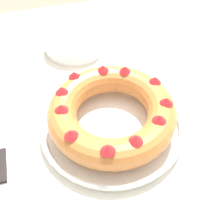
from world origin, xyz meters
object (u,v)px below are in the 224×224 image
Objects in this scene: cake_knife at (2,151)px; side_bowl at (75,43)px; bundt_cake at (112,112)px; serving_dish at (112,125)px.

cake_knife is 0.39m from side_bowl.
bundt_cake is 0.33m from side_bowl.
side_bowl is (-0.02, 0.33, -0.04)m from bundt_cake.
bundt_cake is at bearing -0.58° from cake_knife.
serving_dish is at bearing -87.14° from side_bowl.
serving_dish is 1.83× the size of cake_knife.
side_bowl reaches higher than cake_knife.
bundt_cake reaches higher than side_bowl.
serving_dish reaches higher than cake_knife.
serving_dish is 0.33m from side_bowl.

